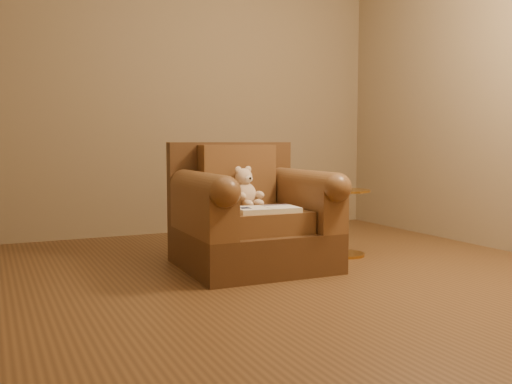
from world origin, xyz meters
name	(u,v)px	position (x,y,z in m)	size (l,w,h in m)	color
floor	(277,279)	(0.00, 0.00, 0.00)	(4.00, 4.00, 0.00)	brown
armchair	(251,219)	(0.01, 0.40, 0.32)	(0.94, 0.89, 0.83)	#4D3019
teddy_bear	(246,191)	(0.01, 0.47, 0.50)	(0.20, 0.23, 0.28)	beige
guidebook	(266,209)	(0.00, 0.14, 0.41)	(0.41, 0.26, 0.03)	beige
side_table	(346,220)	(0.78, 0.41, 0.26)	(0.35, 0.35, 0.49)	#BF8634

